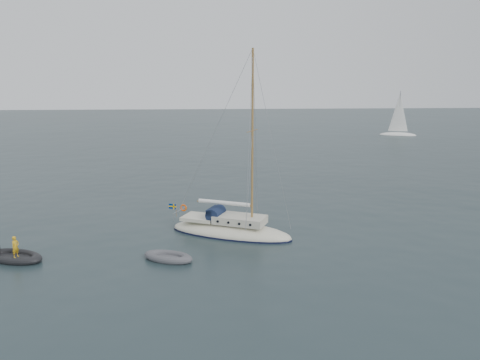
{
  "coord_description": "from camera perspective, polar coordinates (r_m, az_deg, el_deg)",
  "views": [
    {
      "loc": [
        -1.67,
        -26.14,
        9.42
      ],
      "look_at": [
        0.57,
        0.0,
        3.98
      ],
      "focal_mm": 35.0,
      "sensor_mm": 36.0,
      "label": 1
    }
  ],
  "objects": [
    {
      "name": "rib",
      "position": [
        28.52,
        -25.9,
        -8.34
      ],
      "size": [
        3.55,
        1.61,
        1.38
      ],
      "rotation": [
        0.0,
        0.0,
        -0.4
      ],
      "color": "black",
      "rests_on": "ground"
    },
    {
      "name": "sailboat",
      "position": [
        29.64,
        -1.14,
        -4.99
      ],
      "size": [
        8.4,
        2.52,
        11.96
      ],
      "rotation": [
        0.0,
        0.0,
        -0.44
      ],
      "color": "beige",
      "rests_on": "ground"
    },
    {
      "name": "distant_yacht_b",
      "position": [
        90.98,
        18.79,
        7.46
      ],
      "size": [
        6.46,
        3.44,
        8.56
      ],
      "rotation": [
        0.0,
        0.0,
        -0.38
      ],
      "color": "white",
      "rests_on": "ground"
    },
    {
      "name": "dinghy",
      "position": [
        25.98,
        -8.75,
        -9.27
      ],
      "size": [
        2.85,
        1.29,
        0.41
      ],
      "rotation": [
        0.0,
        0.0,
        -0.43
      ],
      "color": "#505056",
      "rests_on": "ground"
    },
    {
      "name": "ground",
      "position": [
        27.83,
        -1.19,
        -8.07
      ],
      "size": [
        300.0,
        300.0,
        0.0
      ],
      "primitive_type": "plane",
      "color": "black",
      "rests_on": "ground"
    }
  ]
}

